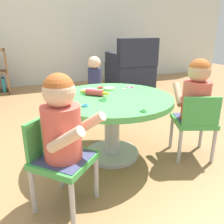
% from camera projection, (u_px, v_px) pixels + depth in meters
% --- Properties ---
extents(ground_plane, '(10.00, 10.00, 0.00)m').
position_uv_depth(ground_plane, '(112.00, 155.00, 1.99)').
color(ground_plane, '#9E7247').
extents(back_wall, '(8.00, 0.12, 2.80)m').
position_uv_depth(back_wall, '(44.00, 4.00, 4.12)').
color(back_wall, silver).
rests_on(back_wall, ground).
extents(craft_table, '(0.94, 0.94, 0.50)m').
position_uv_depth(craft_table, '(112.00, 110.00, 1.86)').
color(craft_table, silver).
rests_on(craft_table, ground).
extents(child_chair_left, '(0.42, 0.42, 0.54)m').
position_uv_depth(child_chair_left, '(59.00, 158.00, 1.34)').
color(child_chair_left, '#B7B7BC').
rests_on(child_chair_left, ground).
extents(seated_child_left, '(0.43, 0.44, 0.51)m').
position_uv_depth(seated_child_left, '(62.00, 122.00, 1.25)').
color(seated_child_left, '#3F4772').
rests_on(seated_child_left, ground).
extents(child_chair_right, '(0.39, 0.39, 0.54)m').
position_uv_depth(child_chair_right, '(195.00, 122.00, 1.86)').
color(child_chair_right, '#B7B7BC').
rests_on(child_chair_right, ground).
extents(seated_child_right, '(0.38, 0.42, 0.51)m').
position_uv_depth(seated_child_right, '(197.00, 92.00, 1.82)').
color(seated_child_right, '#3F4772').
rests_on(seated_child_right, ground).
extents(armchair_dark, '(0.73, 0.73, 0.85)m').
position_uv_depth(armchair_dark, '(131.00, 69.00, 4.23)').
color(armchair_dark, '#232838').
rests_on(armchair_dark, ground).
extents(toddler_standing, '(0.17, 0.17, 0.67)m').
position_uv_depth(toddler_standing, '(95.00, 81.00, 3.05)').
color(toddler_standing, '#33384C').
rests_on(toddler_standing, ground).
extents(rolling_pin, '(0.18, 0.18, 0.05)m').
position_uv_depth(rolling_pin, '(95.00, 92.00, 1.84)').
color(rolling_pin, '#D83F3F').
rests_on(rolling_pin, craft_table).
extents(craft_scissors, '(0.14, 0.11, 0.01)m').
position_uv_depth(craft_scissors, '(128.00, 87.00, 2.09)').
color(craft_scissors, silver).
rests_on(craft_scissors, craft_table).
extents(playdough_blob_0, '(0.13, 0.13, 0.02)m').
position_uv_depth(playdough_blob_0, '(89.00, 91.00, 1.95)').
color(playdough_blob_0, '#8CCCF2').
rests_on(playdough_blob_0, craft_table).
extents(playdough_blob_1, '(0.09, 0.09, 0.02)m').
position_uv_depth(playdough_blob_1, '(109.00, 89.00, 2.01)').
color(playdough_blob_1, '#B2E58C').
rests_on(playdough_blob_1, craft_table).
extents(cookie_cutter_0, '(0.06, 0.06, 0.01)m').
position_uv_depth(cookie_cutter_0, '(100.00, 87.00, 2.08)').
color(cookie_cutter_0, red).
rests_on(cookie_cutter_0, craft_table).
extents(cookie_cutter_1, '(0.05, 0.05, 0.01)m').
position_uv_depth(cookie_cutter_1, '(85.00, 106.00, 1.59)').
color(cookie_cutter_1, '#3F99D8').
rests_on(cookie_cutter_1, craft_table).
extents(cookie_cutter_2, '(0.05, 0.05, 0.01)m').
position_uv_depth(cookie_cutter_2, '(143.00, 111.00, 1.49)').
color(cookie_cutter_2, '#4CB259').
rests_on(cookie_cutter_2, craft_table).
extents(cookie_cutter_3, '(0.06, 0.06, 0.01)m').
position_uv_depth(cookie_cutter_3, '(103.00, 100.00, 1.72)').
color(cookie_cutter_3, '#4CB259').
rests_on(cookie_cutter_3, craft_table).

